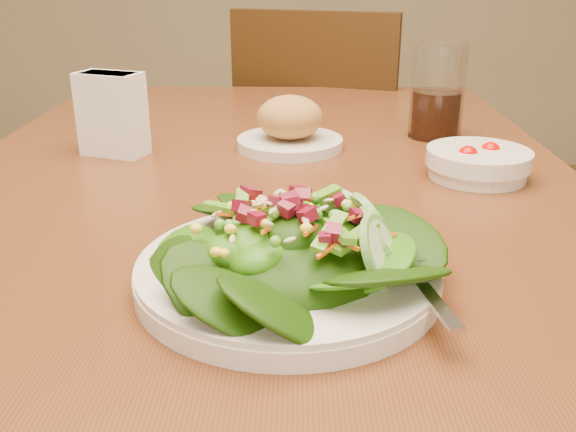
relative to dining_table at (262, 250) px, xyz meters
name	(u,v)px	position (x,y,z in m)	size (l,w,h in m)	color
dining_table	(262,250)	(0.00, 0.00, 0.00)	(0.90, 1.40, 0.75)	#5D2F17
chair_far	(324,173)	(0.12, 0.84, -0.16)	(0.53, 0.53, 0.92)	black
salad_plate	(298,255)	(0.05, -0.29, 0.13)	(0.29, 0.28, 0.08)	silver
bread_plate	(290,127)	(0.04, 0.17, 0.14)	(0.17, 0.17, 0.09)	silver
tomato_bowl	(478,163)	(0.30, 0.03, 0.12)	(0.14, 0.14, 0.05)	silver
drinking_glass	(437,98)	(0.28, 0.25, 0.17)	(0.09, 0.09, 0.16)	silver
napkin_holder	(112,112)	(-0.23, 0.13, 0.17)	(0.11, 0.08, 0.13)	white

